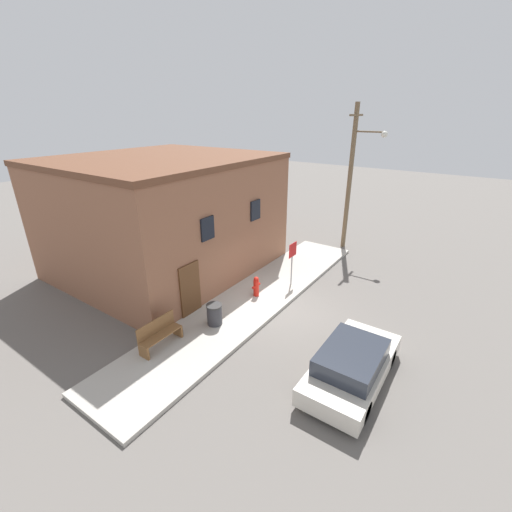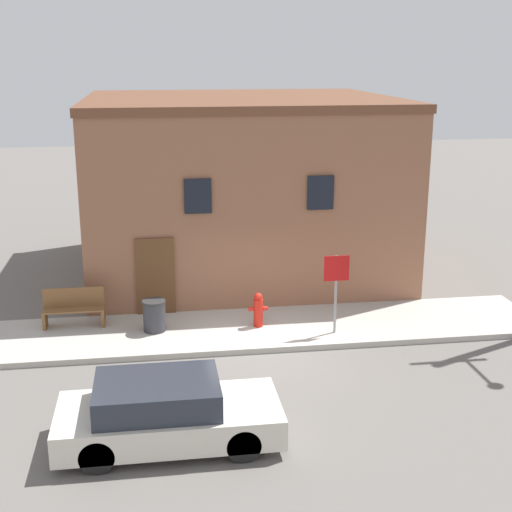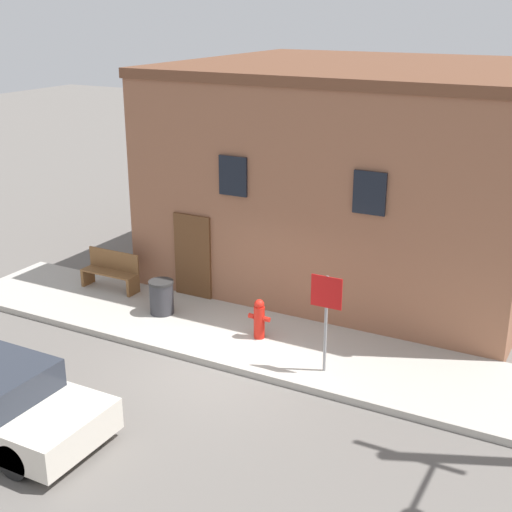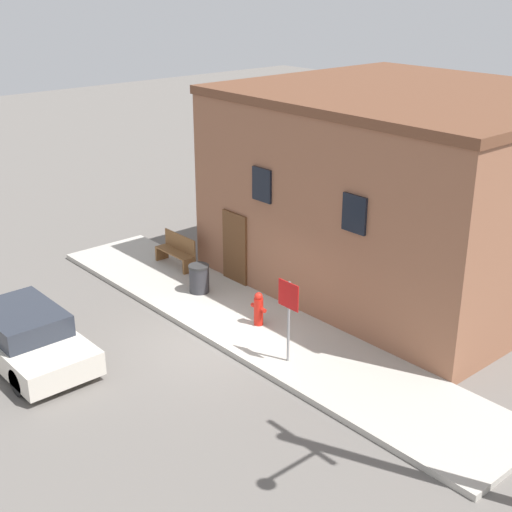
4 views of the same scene
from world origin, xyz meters
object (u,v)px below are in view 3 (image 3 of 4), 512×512
fire_hydrant (259,319)px  bench (111,271)px  trash_bin (162,297)px  stop_sign (326,306)px

fire_hydrant → bench: bearing=170.9°
fire_hydrant → trash_bin: (-2.59, 0.08, -0.04)m
fire_hydrant → trash_bin: size_ratio=1.11×
fire_hydrant → bench: 4.65m
stop_sign → bench: bearing=167.3°
stop_sign → trash_bin: (-4.39, 0.77, -0.97)m
fire_hydrant → trash_bin: 2.59m
fire_hydrant → stop_sign: 2.14m
stop_sign → trash_bin: stop_sign is taller
fire_hydrant → trash_bin: bearing=178.3°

